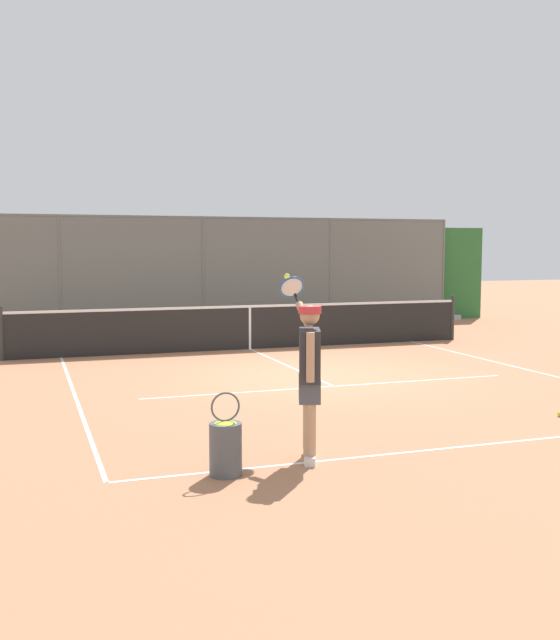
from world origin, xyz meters
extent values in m
plane|color=#B27551|center=(0.00, 0.00, 0.00)|extent=(60.00, 60.00, 0.00)
cube|color=white|center=(0.00, 4.86, 0.00)|extent=(7.93, 0.05, 0.01)
cube|color=white|center=(0.00, 1.06, 0.00)|extent=(6.18, 0.05, 0.01)
cube|color=white|center=(-3.96, 0.64, 0.00)|extent=(0.05, 8.45, 0.01)
cube|color=white|center=(3.96, 0.64, 0.00)|extent=(0.05, 8.45, 0.01)
cube|color=white|center=(0.00, -1.26, 0.00)|extent=(0.05, 4.65, 0.01)
cylinder|color=slate|center=(-7.48, -7.96, 1.52)|extent=(0.07, 0.07, 3.05)
cylinder|color=slate|center=(-3.74, -7.96, 1.52)|extent=(0.07, 0.07, 3.05)
cylinder|color=slate|center=(0.00, -7.96, 1.52)|extent=(0.07, 0.07, 3.05)
cylinder|color=slate|center=(3.74, -7.96, 1.52)|extent=(0.07, 0.07, 3.05)
cylinder|color=slate|center=(0.00, -7.96, 3.01)|extent=(14.96, 0.05, 0.05)
cube|color=slate|center=(0.00, -7.96, 1.52)|extent=(14.96, 0.02, 3.05)
cube|color=#2D6B33|center=(0.00, -8.61, 1.41)|extent=(17.96, 0.90, 2.81)
cube|color=#ADADA8|center=(0.00, -7.78, 0.07)|extent=(15.96, 0.18, 0.15)
cylinder|color=#2D2D2D|center=(-5.08, -3.58, 0.54)|extent=(0.09, 0.09, 1.07)
cylinder|color=#2D2D2D|center=(5.08, -3.58, 0.54)|extent=(0.09, 0.09, 1.07)
cube|color=black|center=(0.00, -3.58, 0.46)|extent=(10.08, 0.02, 0.91)
cube|color=white|center=(0.00, -3.58, 0.94)|extent=(10.08, 0.04, 0.05)
cube|color=white|center=(0.00, -3.58, 0.46)|extent=(0.05, 0.04, 0.91)
cube|color=silver|center=(1.92, 4.91, 0.04)|extent=(0.19, 0.28, 0.09)
cylinder|color=tan|center=(1.92, 4.91, 0.46)|extent=(0.13, 0.13, 0.75)
cube|color=silver|center=(1.83, 4.67, 0.04)|extent=(0.19, 0.28, 0.09)
cylinder|color=tan|center=(1.83, 4.67, 0.46)|extent=(0.13, 0.13, 0.75)
cube|color=#474C56|center=(1.88, 4.79, 0.76)|extent=(0.34, 0.44, 0.26)
cube|color=#2D2D33|center=(1.88, 4.79, 1.11)|extent=(0.35, 0.51, 0.54)
cylinder|color=tan|center=(1.97, 5.06, 1.13)|extent=(0.08, 0.08, 0.50)
cylinder|color=tan|center=(1.78, 4.36, 1.49)|extent=(0.10, 0.37, 0.28)
sphere|color=tan|center=(1.88, 4.79, 1.52)|extent=(0.21, 0.21, 0.21)
cylinder|color=red|center=(1.88, 4.79, 1.58)|extent=(0.30, 0.30, 0.08)
cube|color=red|center=(1.84, 4.68, 1.55)|extent=(0.23, 0.23, 0.02)
cylinder|color=black|center=(1.77, 4.12, 1.64)|extent=(0.04, 0.17, 0.13)
torus|color=#28569E|center=(1.76, 3.94, 1.77)|extent=(0.30, 0.19, 0.26)
cylinder|color=silver|center=(1.76, 3.94, 1.77)|extent=(0.25, 0.15, 0.21)
sphere|color=#D6E042|center=(1.76, 3.76, 1.88)|extent=(0.07, 0.07, 0.07)
sphere|color=#CCDB33|center=(-1.97, 3.99, 0.03)|extent=(0.07, 0.07, 0.07)
cylinder|color=#4C5156|center=(2.83, 5.00, 0.26)|extent=(0.32, 0.32, 0.52)
torus|color=#4C5156|center=(2.83, 5.00, 0.68)|extent=(0.29, 0.02, 0.29)
ellipsoid|color=#CCDB33|center=(2.83, 5.00, 0.49)|extent=(0.27, 0.27, 0.10)
camera|label=1|loc=(4.65, 11.87, 2.22)|focal=41.82mm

